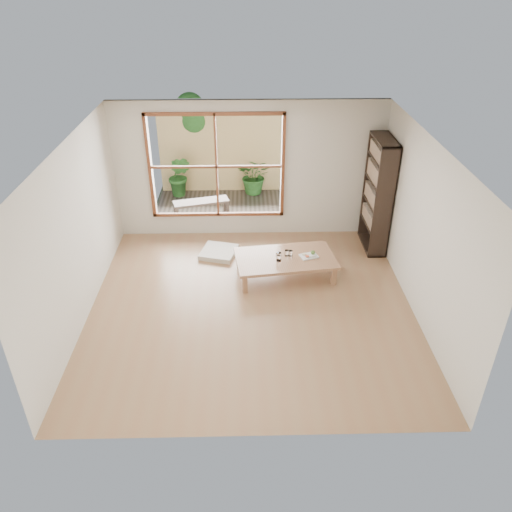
{
  "coord_description": "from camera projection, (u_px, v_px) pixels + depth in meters",
  "views": [
    {
      "loc": [
        -0.08,
        -6.34,
        4.68
      ],
      "look_at": [
        0.09,
        0.6,
        0.55
      ],
      "focal_mm": 35.0,
      "sensor_mm": 36.0,
      "label": 1
    }
  ],
  "objects": [
    {
      "name": "food_tray",
      "position": [
        310.0,
        255.0,
        8.43
      ],
      "size": [
        0.34,
        0.29,
        0.09
      ],
      "rotation": [
        0.0,
        0.0,
        0.31
      ],
      "color": "white",
      "rests_on": "low_table"
    },
    {
      "name": "bookshelf",
      "position": [
        378.0,
        195.0,
        8.97
      ],
      "size": [
        0.33,
        0.94,
        2.08
      ],
      "primitive_type": "cube",
      "color": "black",
      "rests_on": "ground"
    },
    {
      "name": "garden_tree",
      "position": [
        191.0,
        118.0,
        11.16
      ],
      "size": [
        1.04,
        0.85,
        2.22
      ],
      "color": "#4C3D2D",
      "rests_on": "ground"
    },
    {
      "name": "glass_mid",
      "position": [
        287.0,
        253.0,
        8.44
      ],
      "size": [
        0.07,
        0.07,
        0.1
      ],
      "primitive_type": "cylinder",
      "color": "silver",
      "rests_on": "low_table"
    },
    {
      "name": "low_table",
      "position": [
        285.0,
        260.0,
        8.43
      ],
      "size": [
        1.76,
        1.14,
        0.36
      ],
      "rotation": [
        0.0,
        0.0,
        0.13
      ],
      "color": "#9F6D4D",
      "rests_on": "ground"
    },
    {
      "name": "glass_small",
      "position": [
        278.0,
        257.0,
        8.35
      ],
      "size": [
        0.06,
        0.06,
        0.08
      ],
      "primitive_type": "cylinder",
      "color": "silver",
      "rests_on": "low_table"
    },
    {
      "name": "ground",
      "position": [
        251.0,
        305.0,
        7.85
      ],
      "size": [
        5.0,
        5.0,
        0.0
      ],
      "primitive_type": "plane",
      "color": "#9A734D",
      "rests_on": "ground"
    },
    {
      "name": "shrub_right",
      "position": [
        255.0,
        175.0,
        11.35
      ],
      "size": [
        0.94,
        0.87,
        0.86
      ],
      "primitive_type": "imported",
      "rotation": [
        0.0,
        0.0,
        -0.29
      ],
      "color": "#245A21",
      "rests_on": "deck"
    },
    {
      "name": "deck",
      "position": [
        221.0,
        209.0,
        10.89
      ],
      "size": [
        2.8,
        2.0,
        0.05
      ],
      "primitive_type": "cube",
      "color": "#3D352C",
      "rests_on": "ground"
    },
    {
      "name": "glass_short",
      "position": [
        290.0,
        253.0,
        8.44
      ],
      "size": [
        0.07,
        0.07,
        0.09
      ],
      "primitive_type": "cylinder",
      "color": "silver",
      "rests_on": "low_table"
    },
    {
      "name": "shrub_left",
      "position": [
        180.0,
        176.0,
        11.2
      ],
      "size": [
        0.64,
        0.58,
        0.95
      ],
      "primitive_type": "imported",
      "rotation": [
        0.0,
        0.0,
        -0.38
      ],
      "color": "#245A21",
      "rests_on": "deck"
    },
    {
      "name": "glass_tall",
      "position": [
        279.0,
        257.0,
        8.27
      ],
      "size": [
        0.08,
        0.08,
        0.15
      ],
      "primitive_type": "cylinder",
      "color": "silver",
      "rests_on": "low_table"
    },
    {
      "name": "bamboo_fence",
      "position": [
        222.0,
        154.0,
        11.29
      ],
      "size": [
        2.8,
        0.06,
        1.8
      ],
      "primitive_type": "cube",
      "color": "tan",
      "rests_on": "ground"
    },
    {
      "name": "floor_cushion",
      "position": [
        219.0,
        252.0,
        9.19
      ],
      "size": [
        0.75,
        0.75,
        0.09
      ],
      "primitive_type": "cube",
      "rotation": [
        0.0,
        0.0,
        -0.27
      ],
      "color": "beige",
      "rests_on": "ground"
    },
    {
      "name": "garden_bench",
      "position": [
        201.0,
        203.0,
        10.36
      ],
      "size": [
        1.19,
        0.61,
        0.36
      ],
      "rotation": [
        0.0,
        0.0,
        0.26
      ],
      "color": "black",
      "rests_on": "deck"
    }
  ]
}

